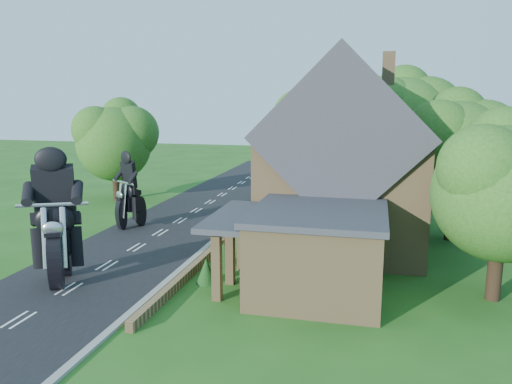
% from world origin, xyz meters
% --- Properties ---
extents(ground, '(120.00, 120.00, 0.00)m').
position_xyz_m(ground, '(0.00, 0.00, 0.00)').
color(ground, '#1F5217').
rests_on(ground, ground).
extents(road, '(7.00, 80.00, 0.02)m').
position_xyz_m(road, '(0.00, 0.00, 0.01)').
color(road, black).
rests_on(road, ground).
extents(kerb, '(0.30, 80.00, 0.12)m').
position_xyz_m(kerb, '(3.65, 0.00, 0.06)').
color(kerb, gray).
rests_on(kerb, ground).
extents(garden_wall, '(0.30, 22.00, 0.40)m').
position_xyz_m(garden_wall, '(4.30, 5.00, 0.20)').
color(garden_wall, olive).
rests_on(garden_wall, ground).
extents(house, '(9.54, 8.64, 10.24)m').
position_xyz_m(house, '(10.49, 6.00, 4.34)').
color(house, olive).
rests_on(house, ground).
extents(annex, '(7.05, 5.94, 3.44)m').
position_xyz_m(annex, '(9.87, -0.80, 1.77)').
color(annex, olive).
rests_on(annex, ground).
extents(tree_house_right, '(6.51, 6.00, 8.40)m').
position_xyz_m(tree_house_right, '(16.65, 8.62, 5.19)').
color(tree_house_right, black).
rests_on(tree_house_right, ground).
extents(tree_behind_house, '(7.81, 7.20, 10.08)m').
position_xyz_m(tree_behind_house, '(14.18, 16.14, 6.23)').
color(tree_behind_house, black).
rests_on(tree_behind_house, ground).
extents(tree_behind_left, '(6.94, 6.40, 9.16)m').
position_xyz_m(tree_behind_left, '(8.16, 17.13, 5.73)').
color(tree_behind_left, black).
rests_on(tree_behind_left, ground).
extents(tree_far_road, '(6.08, 5.60, 7.84)m').
position_xyz_m(tree_far_road, '(-6.86, 14.11, 4.84)').
color(tree_far_road, black).
rests_on(tree_far_road, ground).
extents(shrub_a, '(0.90, 0.90, 1.10)m').
position_xyz_m(shrub_a, '(5.30, -1.00, 0.55)').
color(shrub_a, '#103512').
rests_on(shrub_a, ground).
extents(shrub_b, '(0.90, 0.90, 1.10)m').
position_xyz_m(shrub_b, '(5.30, 1.50, 0.55)').
color(shrub_b, '#103512').
rests_on(shrub_b, ground).
extents(shrub_c, '(0.90, 0.90, 1.10)m').
position_xyz_m(shrub_c, '(5.30, 4.00, 0.55)').
color(shrub_c, '#103512').
rests_on(shrub_c, ground).
extents(shrub_d, '(0.90, 0.90, 1.10)m').
position_xyz_m(shrub_d, '(5.30, 9.00, 0.55)').
color(shrub_d, '#103512').
rests_on(shrub_d, ground).
extents(shrub_e, '(0.90, 0.90, 1.10)m').
position_xyz_m(shrub_e, '(5.30, 11.50, 0.55)').
color(shrub_e, '#103512').
rests_on(shrub_e, ground).
extents(shrub_f, '(0.90, 0.90, 1.10)m').
position_xyz_m(shrub_f, '(5.30, 14.00, 0.55)').
color(shrub_f, '#103512').
rests_on(shrub_f, ground).
extents(motorcycle_lead, '(1.23, 1.90, 1.75)m').
position_xyz_m(motorcycle_lead, '(-0.74, -2.48, 0.87)').
color(motorcycle_lead, black).
rests_on(motorcycle_lead, ground).
extents(motorcycle_follow, '(1.10, 1.50, 1.41)m').
position_xyz_m(motorcycle_follow, '(-2.20, 6.66, 0.70)').
color(motorcycle_follow, black).
rests_on(motorcycle_follow, ground).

